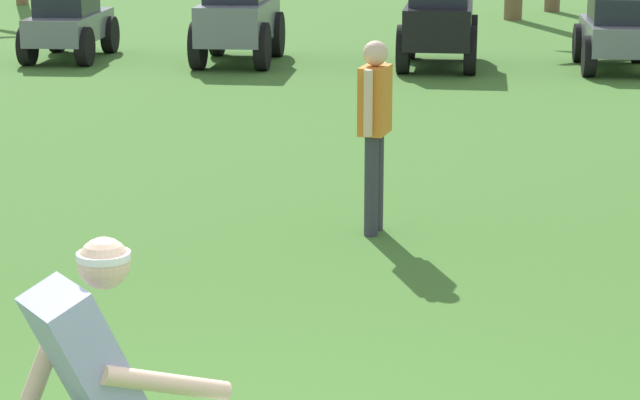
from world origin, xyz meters
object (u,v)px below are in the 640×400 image
(frisbee_thrower, at_px, (83,390))
(teammate_near_sideline, at_px, (375,119))
(parked_car_slot_a, at_px, (69,24))
(parked_car_slot_b, at_px, (239,15))
(parked_car_slot_d, at_px, (616,32))
(parked_car_slot_c, at_px, (439,18))

(frisbee_thrower, relative_size, teammate_near_sideline, 0.91)
(parked_car_slot_a, relative_size, parked_car_slot_b, 0.94)
(teammate_near_sideline, bearing_deg, parked_car_slot_d, 74.85)
(parked_car_slot_a, height_order, parked_car_slot_b, parked_car_slot_b)
(parked_car_slot_c, bearing_deg, frisbee_thrower, -91.99)
(parked_car_slot_b, distance_m, parked_car_slot_d, 5.76)
(frisbee_thrower, distance_m, parked_car_slot_a, 15.52)
(parked_car_slot_a, relative_size, parked_car_slot_c, 0.95)
(parked_car_slot_a, bearing_deg, parked_car_slot_c, 0.85)
(teammate_near_sideline, distance_m, parked_car_slot_a, 11.06)
(frisbee_thrower, bearing_deg, parked_car_slot_c, 88.01)
(parked_car_slot_b, height_order, parked_car_slot_c, same)
(parked_car_slot_a, relative_size, parked_car_slot_d, 1.01)
(teammate_near_sideline, height_order, parked_car_slot_c, teammate_near_sideline)
(parked_car_slot_a, xyz_separation_m, parked_car_slot_b, (2.75, 0.03, 0.18))
(parked_car_slot_a, distance_m, parked_car_slot_c, 5.87)
(parked_car_slot_c, bearing_deg, parked_car_slot_a, -179.15)
(parked_car_slot_b, xyz_separation_m, parked_car_slot_d, (5.75, 0.14, -0.18))
(frisbee_thrower, height_order, teammate_near_sideline, teammate_near_sideline)
(teammate_near_sideline, bearing_deg, parked_car_slot_a, 122.49)
(teammate_near_sideline, bearing_deg, frisbee_thrower, -96.36)
(frisbee_thrower, distance_m, parked_car_slot_d, 15.07)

